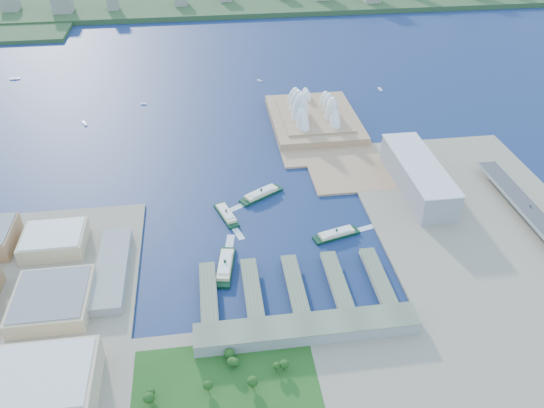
{
  "coord_description": "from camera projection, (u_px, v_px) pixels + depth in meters",
  "views": [
    {
      "loc": [
        -58.91,
        -447.3,
        368.54
      ],
      "look_at": [
        8.28,
        47.34,
        18.0
      ],
      "focal_mm": 35.0,
      "sensor_mm": 36.0,
      "label": 1
    }
  ],
  "objects": [
    {
      "name": "boat_a",
      "position": [
        84.0,
        123.0,
        816.65
      ],
      "size": [
        9.85,
        15.87,
        3.01
      ],
      "primitive_type": null,
      "rotation": [
        0.0,
        0.0,
        0.41
      ],
      "color": "white",
      "rests_on": "ground"
    },
    {
      "name": "boat_e",
      "position": [
        259.0,
        80.0,
        957.5
      ],
      "size": [
        9.09,
        10.23,
        2.56
      ],
      "primitive_type": null,
      "rotation": [
        0.0,
        0.0,
        0.67
      ],
      "color": "white",
      "rests_on": "ground"
    },
    {
      "name": "ferry_wharves",
      "position": [
        295.0,
        286.0,
        519.07
      ],
      "size": [
        184.0,
        90.0,
        9.3
      ],
      "primitive_type": null,
      "color": "#59634B",
      "rests_on": "ground"
    },
    {
      "name": "boat_b",
      "position": [
        144.0,
        104.0,
        875.89
      ],
      "size": [
        9.29,
        3.73,
        2.46
      ],
      "primitive_type": null,
      "rotation": [
        0.0,
        0.0,
        1.51
      ],
      "color": "white",
      "rests_on": "ground"
    },
    {
      "name": "peninsula",
      "position": [
        318.0,
        128.0,
        802.84
      ],
      "size": [
        135.0,
        220.0,
        3.0
      ],
      "primitive_type": "cube",
      "color": "tan",
      "rests_on": "ground"
    },
    {
      "name": "ferry_b",
      "position": [
        261.0,
        193.0,
        651.65
      ],
      "size": [
        57.49,
        43.0,
        11.02
      ],
      "primitive_type": null,
      "rotation": [
        0.0,
        0.0,
        -1.02
      ],
      "color": "black",
      "rests_on": "ground"
    },
    {
      "name": "boat_c",
      "position": [
        380.0,
        89.0,
        925.26
      ],
      "size": [
        4.82,
        13.74,
        3.04
      ],
      "primitive_type": null,
      "rotation": [
        0.0,
        0.0,
        3.21
      ],
      "color": "white",
      "rests_on": "ground"
    },
    {
      "name": "ferry_c",
      "position": [
        225.0,
        264.0,
        542.93
      ],
      "size": [
        25.88,
        62.65,
        11.51
      ],
      "primitive_type": null,
      "rotation": [
        0.0,
        0.0,
        2.97
      ],
      "color": "black",
      "rests_on": "ground"
    },
    {
      "name": "west_buildings",
      "position": [
        11.0,
        300.0,
        487.23
      ],
      "size": [
        200.0,
        280.0,
        27.0
      ],
      "primitive_type": null,
      "color": "#9C734E",
      "rests_on": "west_land"
    },
    {
      "name": "ferry_a",
      "position": [
        226.0,
        213.0,
        617.73
      ],
      "size": [
        28.3,
        53.03,
        9.74
      ],
      "primitive_type": null,
      "rotation": [
        0.0,
        0.0,
        0.31
      ],
      "color": "black",
      "rests_on": "ground"
    },
    {
      "name": "far_shore",
      "position": [
        220.0,
        3.0,
        1372.28
      ],
      "size": [
        2200.0,
        260.0,
        12.0
      ],
      "primitive_type": "cube",
      "color": "#2D4926",
      "rests_on": "ground"
    },
    {
      "name": "ground",
      "position": [
        270.0,
        243.0,
        581.02
      ],
      "size": [
        3000.0,
        3000.0,
        0.0
      ],
      "primitive_type": "plane",
      "color": "#0D1C40",
      "rests_on": "ground"
    },
    {
      "name": "east_land",
      "position": [
        499.0,
        252.0,
        566.05
      ],
      "size": [
        240.0,
        500.0,
        3.0
      ],
      "primitive_type": "cube",
      "color": "gray",
      "rests_on": "ground"
    },
    {
      "name": "car_c",
      "position": [
        531.0,
        206.0,
        610.34
      ],
      "size": [
        1.8,
        4.42,
        1.28
      ],
      "primitive_type": "imported",
      "color": "slate",
      "rests_on": "expressway"
    },
    {
      "name": "opera_house",
      "position": [
        315.0,
        104.0,
        801.25
      ],
      "size": [
        134.0,
        180.0,
        58.0
      ],
      "primitive_type": null,
      "color": "white",
      "rests_on": "peninsula"
    },
    {
      "name": "west_land",
      "position": [
        6.0,
        340.0,
        467.47
      ],
      "size": [
        220.0,
        390.0,
        3.0
      ],
      "primitive_type": "cube",
      "color": "gray",
      "rests_on": "ground"
    },
    {
      "name": "park",
      "position": [
        226.0,
        391.0,
        414.01
      ],
      "size": [
        150.0,
        110.0,
        16.0
      ],
      "primitive_type": null,
      "color": "#194714",
      "rests_on": "south_land"
    },
    {
      "name": "boat_d",
      "position": [
        15.0,
        79.0,
        963.99
      ],
      "size": [
        18.3,
        4.99,
        3.05
      ],
      "primitive_type": null,
      "rotation": [
        0.0,
        0.0,
        1.63
      ],
      "color": "white",
      "rests_on": "ground"
    },
    {
      "name": "toaster_building",
      "position": [
        418.0,
        176.0,
        655.59
      ],
      "size": [
        45.0,
        155.0,
        35.0
      ],
      "primitive_type": "cube",
      "color": "gray",
      "rests_on": "east_land"
    },
    {
      "name": "terminal_building",
      "position": [
        307.0,
        329.0,
        468.02
      ],
      "size": [
        200.0,
        28.0,
        12.0
      ],
      "primitive_type": "cube",
      "color": "gray",
      "rests_on": "south_land"
    },
    {
      "name": "ferry_d",
      "position": [
        336.0,
        233.0,
        587.02
      ],
      "size": [
        55.38,
        27.41,
        10.15
      ],
      "primitive_type": null,
      "rotation": [
        0.0,
        0.0,
        1.84
      ],
      "color": "black",
      "rests_on": "ground"
    }
  ]
}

